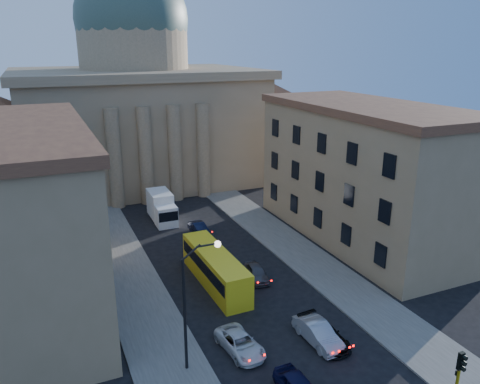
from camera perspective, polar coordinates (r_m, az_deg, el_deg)
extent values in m
cube|color=#53514C|center=(41.06, -12.15, -12.69)|extent=(5.00, 60.00, 0.15)
cube|color=#53514C|center=(46.74, 8.89, -8.58)|extent=(5.00, 60.00, 0.15)
cube|color=#7E6B4D|center=(75.60, -12.23, 7.63)|extent=(34.00, 26.00, 16.00)
cube|color=#7E6B4D|center=(74.67, -12.66, 13.99)|extent=(35.50, 27.50, 1.20)
cylinder|color=#7E6B4D|center=(74.56, -12.85, 16.75)|extent=(16.00, 16.00, 8.00)
sphere|color=#41594C|center=(74.65, -13.07, 19.81)|extent=(16.40, 16.40, 16.40)
cube|color=#7E6B4D|center=(80.94, 2.97, 6.84)|extent=(13.00, 13.00, 11.00)
cone|color=#543124|center=(79.90, 3.06, 12.13)|extent=(26.02, 26.02, 4.00)
cylinder|color=#7E6B4D|center=(62.12, -15.04, 3.92)|extent=(1.80, 1.80, 13.00)
cylinder|color=#7E6B4D|center=(62.80, -11.44, 4.32)|extent=(1.80, 1.80, 13.00)
cylinder|color=#7E6B4D|center=(63.73, -7.92, 4.69)|extent=(1.80, 1.80, 13.00)
cylinder|color=#7E6B4D|center=(64.89, -4.51, 5.03)|extent=(1.80, 1.80, 13.00)
cube|color=#9C7F5B|center=(41.43, -25.52, -3.24)|extent=(11.00, 26.00, 14.00)
cube|color=#543124|center=(39.66, -26.90, 6.69)|extent=(11.60, 26.60, 0.80)
cube|color=#9C7F5B|center=(52.09, 14.83, 1.94)|extent=(11.00, 26.00, 14.00)
cube|color=#543124|center=(50.69, 15.48, 9.91)|extent=(11.60, 26.60, 0.80)
cube|color=black|center=(30.10, 25.31, -18.13)|extent=(0.34, 0.22, 1.10)
cylinder|color=#FF0C05|center=(29.84, 25.58, -17.67)|extent=(0.20, 0.03, 0.20)
cylinder|color=orange|center=(30.04, 25.49, -18.23)|extent=(0.20, 0.03, 0.20)
cylinder|color=#0CE526|center=(30.24, 25.39, -18.79)|extent=(0.20, 0.03, 0.20)
cube|color=black|center=(30.63, 24.95, -19.35)|extent=(0.22, 0.10, 0.30)
cylinder|color=black|center=(30.87, -6.75, -14.86)|extent=(0.20, 0.20, 8.00)
cylinder|color=black|center=(28.92, -6.00, -7.35)|extent=(1.30, 0.12, 0.96)
cylinder|color=black|center=(29.08, -4.14, -6.50)|extent=(1.30, 0.12, 0.12)
sphere|color=white|center=(29.34, -2.75, -6.36)|extent=(0.44, 0.44, 0.44)
imported|color=#97999E|center=(35.39, 9.49, -16.60)|extent=(1.79, 4.66, 1.52)
imported|color=silver|center=(34.17, 0.01, -17.96)|extent=(2.60, 4.77, 1.27)
imported|color=black|center=(35.52, 10.22, -16.67)|extent=(2.27, 4.77, 1.34)
imported|color=#46454A|center=(43.19, 2.02, -9.78)|extent=(2.10, 4.09, 1.33)
imported|color=black|center=(53.20, -5.00, -4.45)|extent=(1.67, 3.92, 1.26)
cube|color=yellow|center=(42.08, -3.04, -9.29)|extent=(2.64, 10.75, 3.02)
cube|color=black|center=(41.86, -3.05, -8.69)|extent=(2.69, 10.17, 1.07)
cylinder|color=black|center=(39.08, -2.19, -13.24)|extent=(0.31, 0.98, 0.97)
cylinder|color=black|center=(39.76, 0.46, -12.65)|extent=(0.31, 0.98, 0.97)
cylinder|color=black|center=(45.52, -6.01, -8.62)|extent=(0.31, 0.98, 0.97)
cylinder|color=black|center=(46.10, -3.70, -8.20)|extent=(0.31, 0.98, 0.97)
cube|color=white|center=(55.74, -9.01, -2.89)|extent=(2.40, 2.51, 2.48)
cube|color=black|center=(54.55, -8.71, -2.99)|extent=(2.27, 0.15, 1.13)
cube|color=white|center=(58.11, -9.71, -1.48)|extent=(2.53, 4.36, 3.20)
cylinder|color=black|center=(55.42, -9.90, -3.91)|extent=(0.30, 0.93, 0.93)
cylinder|color=black|center=(55.87, -7.84, -3.63)|extent=(0.30, 0.93, 0.93)
cylinder|color=black|center=(59.20, -10.83, -2.55)|extent=(0.30, 0.93, 0.93)
cylinder|color=black|center=(59.62, -8.89, -2.30)|extent=(0.30, 0.93, 0.93)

